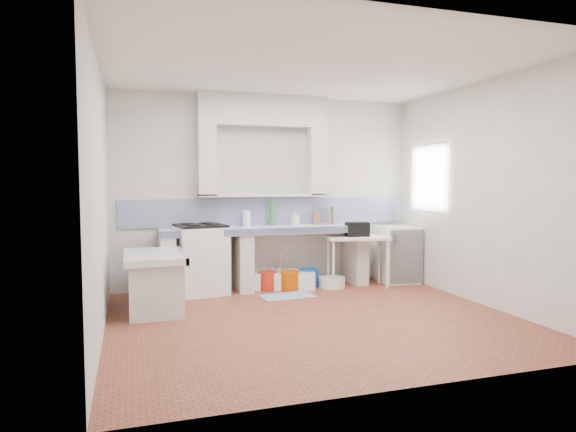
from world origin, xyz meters
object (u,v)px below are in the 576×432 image
object	(u,v)px
stove	(201,260)
fridge	(397,254)
sink	(283,280)
side_table	(357,261)

from	to	relation	value
stove	fridge	world-z (taller)	stove
sink	fridge	xyz separation A→B (m)	(1.80, -0.12, 0.32)
sink	side_table	bearing A→B (deg)	3.86
sink	fridge	bearing A→B (deg)	13.32
sink	fridge	size ratio (longest dim) A/B	1.05
side_table	fridge	bearing A→B (deg)	20.77
stove	sink	distance (m)	1.25
sink	side_table	distance (m)	1.12
stove	side_table	size ratio (longest dim) A/B	1.04
side_table	fridge	size ratio (longest dim) A/B	1.04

